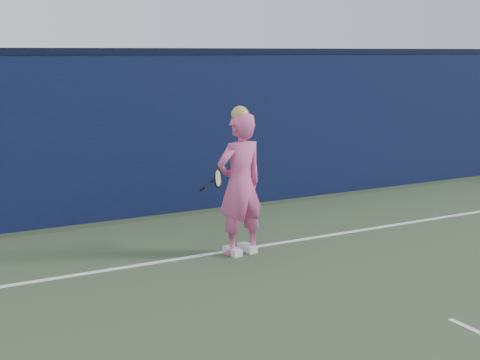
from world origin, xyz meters
TOP-DOWN VIEW (x-y plane):
  - backstop_wall at (0.00, 6.50)m, footprint 24.00×0.40m
  - wall_cap at (0.00, 6.50)m, footprint 24.00×0.42m
  - player at (-0.76, 3.87)m, footprint 0.71×0.52m
  - racket at (-0.84, 4.35)m, footprint 0.45×0.29m

SIDE VIEW (x-z plane):
  - racket at x=-0.84m, z-range 0.77..1.04m
  - player at x=-0.76m, z-range -0.03..1.86m
  - backstop_wall at x=0.00m, z-range 0.00..2.50m
  - wall_cap at x=0.00m, z-range 2.50..2.60m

